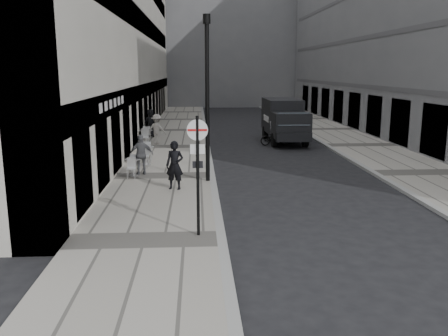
# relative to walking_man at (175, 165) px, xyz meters

# --- Properties ---
(ground) EXTENTS (120.00, 120.00, 0.00)m
(ground) POSITION_rel_walking_man_xyz_m (1.43, -8.01, -1.01)
(ground) COLOR black
(ground) RESTS_ON ground
(sidewalk) EXTENTS (4.00, 60.00, 0.12)m
(sidewalk) POSITION_rel_walking_man_xyz_m (-0.57, 9.99, -0.95)
(sidewalk) COLOR #9D988E
(sidewalk) RESTS_ON ground
(far_sidewalk) EXTENTS (4.00, 60.00, 0.12)m
(far_sidewalk) POSITION_rel_walking_man_xyz_m (10.43, 9.99, -0.95)
(far_sidewalk) COLOR #9D988E
(far_sidewalk) RESTS_ON ground
(building_left) EXTENTS (4.00, 45.00, 18.00)m
(building_left) POSITION_rel_walking_man_xyz_m (-4.57, 16.49, 7.99)
(building_left) COLOR beige
(building_left) RESTS_ON ground
(building_far) EXTENTS (24.00, 16.00, 22.00)m
(building_far) POSITION_rel_walking_man_xyz_m (2.93, 47.99, 9.99)
(building_far) COLOR slate
(building_far) RESTS_ON ground
(walking_man) EXTENTS (0.73, 0.57, 1.78)m
(walking_man) POSITION_rel_walking_man_xyz_m (0.00, 0.00, 0.00)
(walking_man) COLOR black
(walking_man) RESTS_ON sidewalk
(sign_post) EXTENTS (0.54, 0.09, 3.17)m
(sign_post) POSITION_rel_walking_man_xyz_m (0.83, -5.01, 1.14)
(sign_post) COLOR black
(sign_post) RESTS_ON sidewalk
(lamppost) EXTENTS (0.29, 0.29, 6.34)m
(lamppost) POSITION_rel_walking_man_xyz_m (1.23, 1.30, 2.63)
(lamppost) COLOR black
(lamppost) RESTS_ON sidewalk
(bollard_near) EXTENTS (0.13, 0.13, 0.96)m
(bollard_near) POSITION_rel_walking_man_xyz_m (0.83, 1.59, -0.41)
(bollard_near) COLOR black
(bollard_near) RESTS_ON sidewalk
(bollard_far) EXTENTS (0.13, 0.13, 0.99)m
(bollard_far) POSITION_rel_walking_man_xyz_m (1.28, 3.94, -0.40)
(bollard_far) COLOR black
(bollard_far) RESTS_ON sidewalk
(panel_van) EXTENTS (2.16, 5.62, 2.63)m
(panel_van) POSITION_rel_walking_man_xyz_m (6.23, 12.12, 0.47)
(panel_van) COLOR black
(panel_van) RESTS_ON ground
(cyclist) EXTENTS (1.85, 0.91, 1.91)m
(cyclist) POSITION_rel_walking_man_xyz_m (5.47, 10.84, -0.27)
(cyclist) COLOR black
(cyclist) RESTS_ON ground
(pedestrian_a) EXTENTS (1.04, 0.58, 1.68)m
(pedestrian_a) POSITION_rel_walking_man_xyz_m (-1.50, 2.58, -0.05)
(pedestrian_a) COLOR #545559
(pedestrian_a) RESTS_ON sidewalk
(pedestrian_b) EXTENTS (1.30, 1.05, 1.75)m
(pedestrian_b) POSITION_rel_walking_man_xyz_m (-1.54, 11.03, -0.01)
(pedestrian_b) COLOR #B0A8A2
(pedestrian_b) RESTS_ON sidewalk
(pedestrian_c) EXTENTS (1.00, 0.76, 1.82)m
(pedestrian_c) POSITION_rel_walking_man_xyz_m (-2.17, 14.00, 0.02)
(pedestrian_c) COLOR black
(pedestrian_c) RESTS_ON sidewalk
(cafe_table_near) EXTENTS (0.77, 1.74, 0.99)m
(cafe_table_near) POSITION_rel_walking_man_xyz_m (-1.56, 4.74, -0.39)
(cafe_table_near) COLOR silver
(cafe_table_near) RESTS_ON sidewalk
(cafe_table_mid) EXTENTS (0.64, 1.45, 0.83)m
(cafe_table_mid) POSITION_rel_walking_man_xyz_m (-1.84, 2.37, -0.47)
(cafe_table_mid) COLOR silver
(cafe_table_mid) RESTS_ON sidewalk
(cafe_table_far) EXTENTS (0.79, 1.78, 1.02)m
(cafe_table_far) POSITION_rel_walking_man_xyz_m (-2.17, 10.75, -0.38)
(cafe_table_far) COLOR #B7B7B9
(cafe_table_far) RESTS_ON sidewalk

